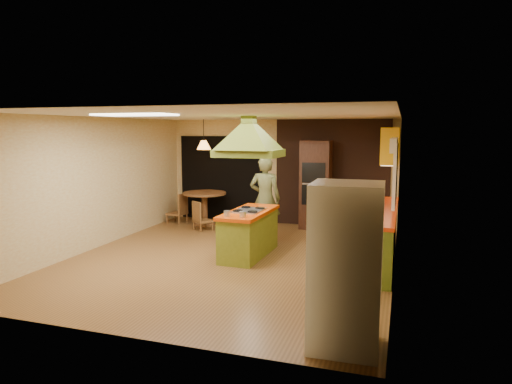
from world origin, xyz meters
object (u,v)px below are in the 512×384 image
(wall_oven, at_px, (316,185))
(dining_table, at_px, (205,202))
(kitchen_island, at_px, (249,233))
(refrigerator, at_px, (346,267))
(canister_large, at_px, (379,193))
(man, at_px, (265,199))

(wall_oven, distance_m, dining_table, 2.69)
(kitchen_island, xyz_separation_m, refrigerator, (2.08, -3.02, 0.45))
(refrigerator, xyz_separation_m, canister_large, (0.09, 4.43, 0.17))
(man, xyz_separation_m, dining_table, (-1.86, 1.14, -0.32))
(refrigerator, bearing_deg, man, 115.32)
(man, relative_size, refrigerator, 1.00)
(canister_large, bearing_deg, man, -173.69)
(kitchen_island, xyz_separation_m, canister_large, (2.17, 1.41, 0.62))
(dining_table, bearing_deg, kitchen_island, -50.29)
(refrigerator, bearing_deg, dining_table, 125.21)
(refrigerator, bearing_deg, wall_oven, 101.88)
(wall_oven, bearing_deg, dining_table, -172.15)
(kitchen_island, height_order, refrigerator, refrigerator)
(dining_table, relative_size, canister_large, 4.26)
(wall_oven, relative_size, canister_large, 8.33)
(refrigerator, distance_m, dining_table, 6.65)
(kitchen_island, relative_size, refrigerator, 0.95)
(wall_oven, xyz_separation_m, canister_large, (1.46, -1.26, 0.03))
(kitchen_island, height_order, man, man)
(man, bearing_deg, dining_table, -37.09)
(wall_oven, bearing_deg, kitchen_island, -105.01)
(man, height_order, refrigerator, refrigerator)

